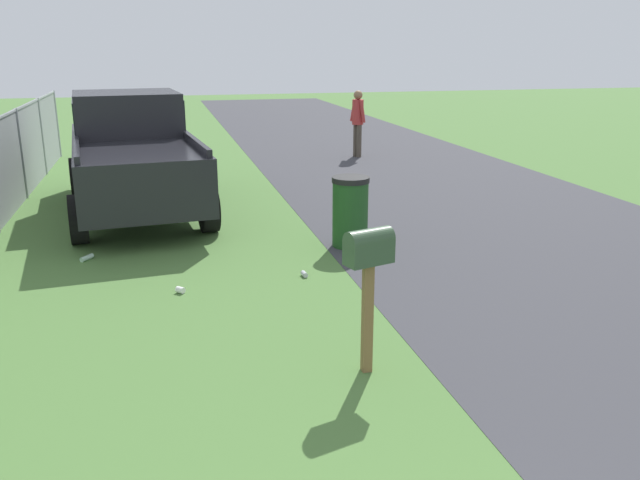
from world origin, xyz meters
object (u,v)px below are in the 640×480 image
object	(u,v)px
trash_bin	(350,212)
mailbox	(369,260)
pickup_truck	(132,149)
pedestrian	(358,119)

from	to	relation	value
trash_bin	mailbox	bearing A→B (deg)	165.96
pickup_truck	trash_bin	distance (m)	4.52
mailbox	trash_bin	bearing A→B (deg)	-31.28
trash_bin	pedestrian	bearing A→B (deg)	-17.64
pickup_truck	pedestrian	distance (m)	7.33
pickup_truck	trash_bin	size ratio (longest dim) A/B	5.24
pickup_truck	pedestrian	world-z (taller)	pickup_truck
pickup_truck	trash_bin	world-z (taller)	pickup_truck
mailbox	pickup_truck	distance (m)	7.33
pickup_truck	trash_bin	xyz separation A→B (m)	(-3.15, -3.19, -0.57)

